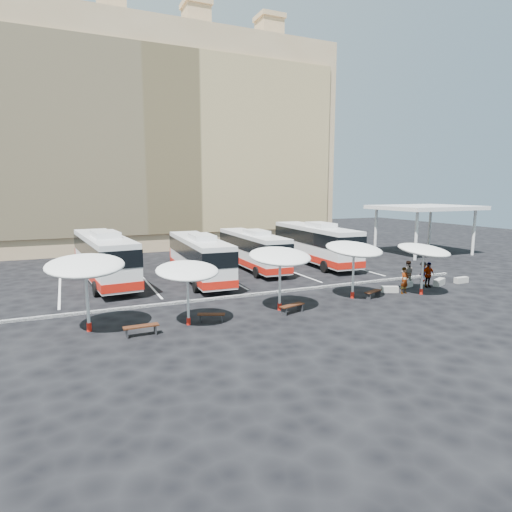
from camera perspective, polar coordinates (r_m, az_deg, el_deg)
name	(u,v)px	position (r m, az deg, el deg)	size (l,w,h in m)	color
ground	(261,297)	(27.98, 0.64, -5.46)	(120.00, 120.00, 0.00)	black
sandstone_building	(157,144)	(57.90, -13.08, 14.32)	(42.00, 18.25, 29.60)	tan
service_canopy	(425,209)	(49.52, 21.61, 5.89)	(10.00, 8.00, 5.20)	silver
curb_divider	(258,294)	(28.41, 0.22, -5.08)	(34.00, 0.25, 0.15)	black
bay_lines	(220,275)	(35.23, -4.81, -2.48)	(24.15, 12.00, 0.01)	white
bus_0	(104,256)	(33.74, -19.62, 0.01)	(3.77, 12.67, 3.96)	silver
bus_1	(199,256)	(32.93, -7.59, -0.04)	(3.07, 11.60, 3.65)	silver
bus_2	(252,249)	(37.24, -0.48, 0.97)	(2.77, 11.13, 3.52)	silver
bus_3	(315,242)	(40.24, 7.85, 1.80)	(3.38, 12.57, 3.95)	silver
sunshade_0	(85,266)	(22.18, -21.81, -1.23)	(3.85, 3.90, 3.86)	silver
sunshade_1	(187,271)	(21.96, -9.14, -1.98)	(3.24, 3.28, 3.34)	silver
sunshade_2	(280,256)	(24.32, 3.22, -0.06)	(3.60, 3.65, 3.72)	silver
sunshade_3	(354,249)	(27.72, 12.93, 0.88)	(4.12, 4.16, 3.74)	silver
sunshade_4	(424,250)	(30.11, 21.46, 0.70)	(4.42, 4.44, 3.49)	silver
wood_bench_0	(141,328)	(21.39, -15.07, -9.25)	(1.67, 0.48, 0.51)	black
wood_bench_1	(211,316)	(22.89, -5.98, -7.91)	(1.48, 0.94, 0.44)	black
wood_bench_2	(292,307)	(24.37, 4.84, -6.74)	(1.68, 0.88, 0.50)	black
wood_bench_3	(373,293)	(28.67, 15.34, -4.72)	(1.52, 0.87, 0.45)	black
conc_bench_0	(390,289)	(30.49, 17.41, -4.27)	(1.11, 0.37, 0.42)	gray
conc_bench_1	(407,284)	(32.46, 19.46, -3.60)	(1.06, 0.35, 0.40)	gray
conc_bench_2	(439,282)	(33.94, 23.24, -3.22)	(1.28, 0.43, 0.48)	gray
conc_bench_3	(461,280)	(35.51, 25.69, -2.90)	(1.15, 0.38, 0.43)	gray
passenger_0	(404,280)	(30.32, 19.19, -3.10)	(0.65, 0.43, 1.79)	black
passenger_1	(408,273)	(33.00, 19.59, -2.15)	(0.88, 0.69, 1.82)	black
passenger_2	(428,275)	(32.80, 21.97, -2.34)	(1.07, 0.44, 1.82)	black
passenger_3	(423,272)	(34.73, 21.35, -1.96)	(0.99, 0.57, 1.53)	black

